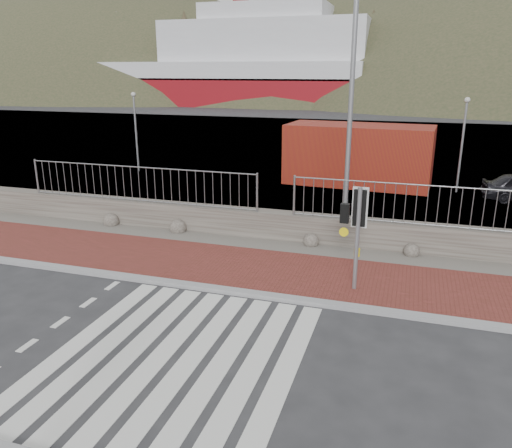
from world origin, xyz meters
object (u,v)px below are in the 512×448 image
(shipping_container, at_px, (358,155))
(traffic_signal_far, at_px, (357,217))
(streetlight, at_px, (357,84))
(ferry, at_px, (225,68))

(shipping_container, bearing_deg, traffic_signal_far, -79.73)
(streetlight, bearing_deg, ferry, 102.42)
(traffic_signal_far, relative_size, shipping_container, 0.39)
(traffic_signal_far, bearing_deg, shipping_container, -81.99)
(ferry, distance_m, shipping_container, 58.01)
(ferry, distance_m, streetlight, 65.53)
(traffic_signal_far, height_order, shipping_container, shipping_container)
(streetlight, height_order, shipping_container, streetlight)
(traffic_signal_far, xyz_separation_m, shipping_container, (-1.30, 12.28, -0.51))
(ferry, xyz_separation_m, streetlight, (26.86, -59.77, -0.52))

